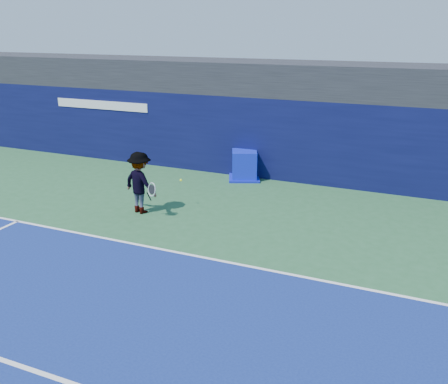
# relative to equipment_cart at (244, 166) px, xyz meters

# --- Properties ---
(ground) EXTENTS (80.00, 80.00, 0.00)m
(ground) POSITION_rel_equipment_cart_xyz_m (0.45, -9.70, -0.49)
(ground) COLOR #285A33
(ground) RESTS_ON ground
(baseline) EXTENTS (24.00, 0.10, 0.01)m
(baseline) POSITION_rel_equipment_cart_xyz_m (0.45, -6.70, -0.49)
(baseline) COLOR white
(baseline) RESTS_ON ground
(service_line) EXTENTS (24.00, 0.10, 0.01)m
(service_line) POSITION_rel_equipment_cart_xyz_m (0.45, -11.70, -0.49)
(service_line) COLOR white
(service_line) RESTS_ON ground
(stadium_band) EXTENTS (36.00, 3.00, 1.20)m
(stadium_band) POSITION_rel_equipment_cart_xyz_m (0.45, 1.80, 3.11)
(stadium_band) COLOR black
(stadium_band) RESTS_ON back_wall_assembly
(back_wall_assembly) EXTENTS (36.00, 1.03, 3.00)m
(back_wall_assembly) POSITION_rel_equipment_cart_xyz_m (0.44, 0.80, 1.01)
(back_wall_assembly) COLOR #090C36
(back_wall_assembly) RESTS_ON ground
(equipment_cart) EXTENTS (1.48, 1.48, 1.09)m
(equipment_cart) POSITION_rel_equipment_cart_xyz_m (0.00, 0.00, 0.00)
(equipment_cart) COLOR #0D1AC0
(equipment_cart) RESTS_ON ground
(tennis_player) EXTENTS (1.45, 1.00, 1.90)m
(tennis_player) POSITION_rel_equipment_cart_xyz_m (-1.63, -4.56, 0.46)
(tennis_player) COLOR white
(tennis_player) RESTS_ON ground
(tennis_ball) EXTENTS (0.08, 0.08, 0.08)m
(tennis_ball) POSITION_rel_equipment_cart_xyz_m (-0.71, -3.65, 0.39)
(tennis_ball) COLOR #E9F71B
(tennis_ball) RESTS_ON ground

